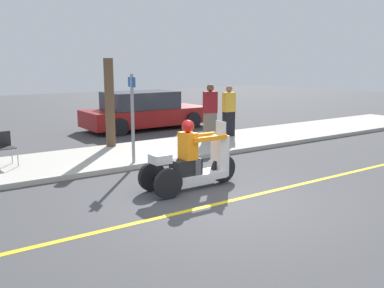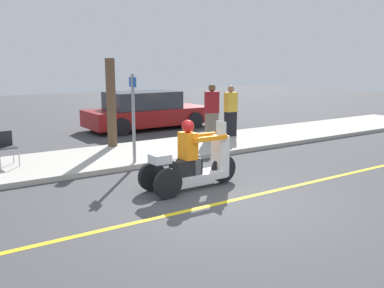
{
  "view_description": "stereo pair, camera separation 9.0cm",
  "coord_description": "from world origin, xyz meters",
  "views": [
    {
      "loc": [
        -4.77,
        -5.99,
        2.61
      ],
      "look_at": [
        0.13,
        1.1,
        0.94
      ],
      "focal_mm": 40.0,
      "sensor_mm": 36.0,
      "label": 1
    },
    {
      "loc": [
        -4.69,
        -6.04,
        2.61
      ],
      "look_at": [
        0.13,
        1.1,
        0.94
      ],
      "focal_mm": 40.0,
      "sensor_mm": 36.0,
      "label": 2
    }
  ],
  "objects": [
    {
      "name": "lane_stripe",
      "position": [
        0.13,
        0.0,
        0.0
      ],
      "size": [
        24.0,
        0.12,
        0.01
      ],
      "color": "gold",
      "rests_on": "ground"
    },
    {
      "name": "folding_chair_set_back",
      "position": [
        -2.77,
        4.95,
        0.62
      ],
      "size": [
        0.5,
        0.5,
        0.82
      ],
      "color": "#A5A8AD",
      "rests_on": "sidewalk_strip"
    },
    {
      "name": "sidewalk_strip",
      "position": [
        0.0,
        4.6,
        0.06
      ],
      "size": [
        28.0,
        2.8,
        0.12
      ],
      "color": "#B2ADA3",
      "rests_on": "ground"
    },
    {
      "name": "ground_plane",
      "position": [
        0.0,
        0.0,
        0.0
      ],
      "size": [
        60.0,
        60.0,
        0.0
      ],
      "primitive_type": "plane",
      "color": "#424244"
    },
    {
      "name": "street_sign",
      "position": [
        -0.03,
        3.45,
        1.32
      ],
      "size": [
        0.08,
        0.36,
        2.2
      ],
      "color": "gray",
      "rests_on": "sidewalk_strip"
    },
    {
      "name": "tree_trunk",
      "position": [
        0.38,
        5.74,
        1.41
      ],
      "size": [
        0.28,
        0.28,
        2.59
      ],
      "color": "brown",
      "rests_on": "sidewalk_strip"
    },
    {
      "name": "motorcycle_trike",
      "position": [
        0.13,
        1.1,
        0.52
      ],
      "size": [
        2.21,
        0.73,
        1.45
      ],
      "color": "black",
      "rests_on": "ground"
    },
    {
      "name": "spectator_near_curb",
      "position": [
        3.49,
        4.94,
        0.98
      ],
      "size": [
        0.48,
        0.38,
        1.79
      ],
      "color": "#726656",
      "rests_on": "sidewalk_strip"
    },
    {
      "name": "spectator_end_of_line",
      "position": [
        4.44,
        5.15,
        0.94
      ],
      "size": [
        0.43,
        0.29,
        1.7
      ],
      "color": "black",
      "rests_on": "sidewalk_strip"
    },
    {
      "name": "parked_car_lot_center",
      "position": [
        3.18,
        8.82,
        0.7
      ],
      "size": [
        4.89,
        2.12,
        1.47
      ],
      "color": "maroon",
      "rests_on": "ground"
    }
  ]
}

